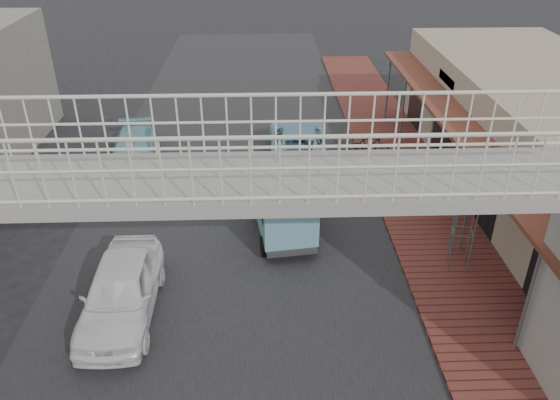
{
  "coord_description": "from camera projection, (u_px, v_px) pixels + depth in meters",
  "views": [
    {
      "loc": [
        1.06,
        -12.23,
        9.43
      ],
      "look_at": [
        1.54,
        1.22,
        1.8
      ],
      "focal_mm": 35.0,
      "sensor_mm": 36.0,
      "label": 1
    }
  ],
  "objects": [
    {
      "name": "ground",
      "position": [
        227.0,
        278.0,
        15.25
      ],
      "size": [
        120.0,
        120.0,
        0.0
      ],
      "primitive_type": "plane",
      "color": "black",
      "rests_on": "ground"
    },
    {
      "name": "road_strip",
      "position": [
        227.0,
        278.0,
        15.25
      ],
      "size": [
        10.0,
        60.0,
        0.01
      ],
      "primitive_type": "cube",
      "color": "black",
      "rests_on": "ground"
    },
    {
      "name": "sidewalk",
      "position": [
        428.0,
        217.0,
        18.04
      ],
      "size": [
        3.0,
        40.0,
        0.1
      ],
      "primitive_type": "cube",
      "color": "maroon",
      "rests_on": "ground"
    },
    {
      "name": "footbridge",
      "position": [
        208.0,
        275.0,
        10.21
      ],
      "size": [
        16.4,
        2.4,
        6.34
      ],
      "color": "gray",
      "rests_on": "ground"
    },
    {
      "name": "white_hatchback",
      "position": [
        121.0,
        291.0,
        13.64
      ],
      "size": [
        1.75,
        4.27,
        1.45
      ],
      "primitive_type": "imported",
      "rotation": [
        0.0,
        0.0,
        0.01
      ],
      "color": "white",
      "rests_on": "ground"
    },
    {
      "name": "dark_sedan",
      "position": [
        285.0,
        203.0,
        17.63
      ],
      "size": [
        1.92,
        4.14,
        1.31
      ],
      "primitive_type": "imported",
      "rotation": [
        0.0,
        0.0,
        0.14
      ],
      "color": "black",
      "rests_on": "ground"
    },
    {
      "name": "angkot_curb",
      "position": [
        298.0,
        143.0,
        21.68
      ],
      "size": [
        2.58,
        5.23,
        1.43
      ],
      "primitive_type": "imported",
      "rotation": [
        0.0,
        0.0,
        3.1
      ],
      "color": "#6EABBE",
      "rests_on": "ground"
    },
    {
      "name": "angkot_far",
      "position": [
        134.0,
        149.0,
        21.44
      ],
      "size": [
        2.13,
        4.27,
        1.19
      ],
      "primitive_type": "imported",
      "rotation": [
        0.0,
        0.0,
        0.12
      ],
      "color": "#6CB4BB",
      "rests_on": "ground"
    },
    {
      "name": "angkot_van",
      "position": [
        282.0,
        201.0,
        16.78
      ],
      "size": [
        2.07,
        3.77,
        1.76
      ],
      "rotation": [
        0.0,
        0.0,
        0.13
      ],
      "color": "black",
      "rests_on": "ground"
    },
    {
      "name": "motorcycle_near",
      "position": [
        412.0,
        176.0,
        19.44
      ],
      "size": [
        1.93,
        1.06,
        0.96
      ],
      "primitive_type": "imported",
      "rotation": [
        0.0,
        0.0,
        1.81
      ],
      "color": "black",
      "rests_on": "sidewalk"
    },
    {
      "name": "motorcycle_far",
      "position": [
        369.0,
        146.0,
        21.65
      ],
      "size": [
        1.72,
        0.6,
        1.01
      ],
      "primitive_type": "imported",
      "rotation": [
        0.0,
        0.0,
        1.5
      ],
      "color": "black",
      "rests_on": "sidewalk"
    },
    {
      "name": "street_clock",
      "position": [
        470.0,
        194.0,
        14.41
      ],
      "size": [
        0.73,
        0.65,
        2.84
      ],
      "rotation": [
        0.0,
        0.0,
        -0.23
      ],
      "color": "#59595B",
      "rests_on": "sidewalk"
    },
    {
      "name": "arrow_sign",
      "position": [
        498.0,
        171.0,
        14.65
      ],
      "size": [
        2.09,
        1.4,
        3.46
      ],
      "rotation": [
        0.0,
        0.0,
        -0.33
      ],
      "color": "#59595B",
      "rests_on": "sidewalk"
    }
  ]
}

